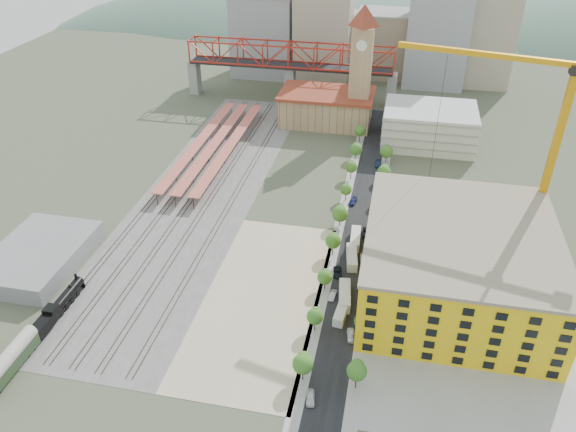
% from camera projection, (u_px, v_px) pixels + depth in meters
% --- Properties ---
extents(ground, '(400.00, 400.00, 0.00)m').
position_uv_depth(ground, '(302.00, 231.00, 164.38)').
color(ground, '#474C38').
rests_on(ground, ground).
extents(ballast_strip, '(36.00, 165.00, 0.06)m').
position_uv_depth(ballast_strip, '(204.00, 189.00, 185.08)').
color(ballast_strip, '#605E59').
rests_on(ballast_strip, ground).
extents(dirt_lot, '(28.00, 67.00, 0.06)m').
position_uv_depth(dirt_lot, '(262.00, 298.00, 138.95)').
color(dirt_lot, tan).
rests_on(dirt_lot, ground).
extents(street_asphalt, '(12.00, 170.00, 0.06)m').
position_uv_depth(street_asphalt, '(361.00, 210.00, 174.03)').
color(street_asphalt, black).
rests_on(street_asphalt, ground).
extents(sidewalk_west, '(3.00, 170.00, 0.04)m').
position_uv_depth(sidewalk_west, '(343.00, 208.00, 174.99)').
color(sidewalk_west, gray).
rests_on(sidewalk_west, ground).
extents(sidewalk_east, '(3.00, 170.00, 0.04)m').
position_uv_depth(sidewalk_east, '(379.00, 212.00, 173.09)').
color(sidewalk_east, gray).
rests_on(sidewalk_east, ground).
extents(construction_pad, '(50.00, 90.00, 0.06)m').
position_uv_depth(construction_pad, '(464.00, 294.00, 140.02)').
color(construction_pad, gray).
rests_on(construction_pad, ground).
extents(rail_tracks, '(26.56, 160.00, 0.18)m').
position_uv_depth(rail_tracks, '(199.00, 189.00, 185.32)').
color(rail_tracks, '#382B23').
rests_on(rail_tracks, ground).
extents(platform_canopies, '(16.00, 80.00, 4.12)m').
position_uv_depth(platform_canopies, '(215.00, 143.00, 206.62)').
color(platform_canopies, '#D45551').
rests_on(platform_canopies, ground).
extents(station_hall, '(38.00, 24.00, 13.10)m').
position_uv_depth(station_hall, '(327.00, 107.00, 229.64)').
color(station_hall, tan).
rests_on(station_hall, ground).
extents(clock_tower, '(12.00, 12.00, 52.00)m').
position_uv_depth(clock_tower, '(362.00, 57.00, 214.01)').
color(clock_tower, tan).
rests_on(clock_tower, ground).
extents(parking_garage, '(34.00, 26.00, 14.00)m').
position_uv_depth(parking_garage, '(429.00, 126.00, 212.45)').
color(parking_garage, silver).
rests_on(parking_garage, ground).
extents(truss_bridge, '(94.00, 9.60, 25.60)m').
position_uv_depth(truss_bridge, '(290.00, 58.00, 245.66)').
color(truss_bridge, gray).
rests_on(truss_bridge, ground).
extents(construction_building, '(44.60, 50.60, 18.80)m').
position_uv_depth(construction_building, '(457.00, 263.00, 135.55)').
color(construction_building, yellow).
rests_on(construction_building, ground).
extents(warehouse, '(22.00, 32.00, 5.00)m').
position_uv_depth(warehouse, '(38.00, 256.00, 149.58)').
color(warehouse, gray).
rests_on(warehouse, ground).
extents(street_trees, '(15.40, 124.40, 8.00)m').
position_uv_depth(street_trees, '(358.00, 228.00, 165.76)').
color(street_trees, '#2A671F').
rests_on(street_trees, ground).
extents(skyline, '(133.00, 46.00, 60.00)m').
position_uv_depth(skyline, '(372.00, 32.00, 268.88)').
color(skyline, '#9EA0A3').
rests_on(skyline, ground).
extents(distant_hills, '(647.00, 264.00, 227.00)m').
position_uv_depth(distant_hills, '(425.00, 136.00, 414.37)').
color(distant_hills, '#4C6B59').
rests_on(distant_hills, ground).
extents(locomotive, '(2.81, 21.69, 5.42)m').
position_uv_depth(locomotive, '(60.00, 305.00, 133.52)').
color(locomotive, black).
rests_on(locomotive, ground).
extents(coach, '(3.11, 18.07, 5.67)m').
position_uv_depth(coach, '(7.00, 364.00, 116.63)').
color(coach, '#23361D').
rests_on(coach, ground).
extents(tower_crane, '(55.95, 14.97, 60.85)m').
position_uv_depth(tower_crane, '(545.00, 121.00, 137.65)').
color(tower_crane, orange).
rests_on(tower_crane, ground).
extents(site_trailer_a, '(3.32, 9.36, 2.51)m').
position_uv_depth(site_trailer_a, '(342.00, 311.00, 132.91)').
color(site_trailer_a, silver).
rests_on(site_trailer_a, ground).
extents(site_trailer_b, '(3.93, 10.62, 2.84)m').
position_uv_depth(site_trailer_b, '(345.00, 296.00, 137.44)').
color(site_trailer_b, silver).
rests_on(site_trailer_b, ground).
extents(site_trailer_c, '(4.01, 10.31, 2.75)m').
position_uv_depth(site_trailer_c, '(352.00, 258.00, 150.79)').
color(site_trailer_c, silver).
rests_on(site_trailer_c, ground).
extents(site_trailer_d, '(3.10, 10.11, 2.74)m').
position_uv_depth(site_trailer_d, '(355.00, 239.00, 158.42)').
color(site_trailer_d, silver).
rests_on(site_trailer_d, ground).
extents(car_0, '(2.38, 4.46, 1.44)m').
position_uv_depth(car_0, '(310.00, 398.00, 112.03)').
color(car_0, silver).
rests_on(car_0, ground).
extents(car_1, '(1.86, 4.20, 1.34)m').
position_uv_depth(car_1, '(333.00, 295.00, 138.69)').
color(car_1, '#ADADB3').
rests_on(car_1, ground).
extents(car_2, '(2.85, 5.00, 1.32)m').
position_uv_depth(car_2, '(338.00, 272.00, 146.52)').
color(car_2, black).
rests_on(car_2, ground).
extents(car_3, '(2.76, 5.11, 1.41)m').
position_uv_depth(car_3, '(353.00, 201.00, 177.27)').
color(car_3, navy).
rests_on(car_3, ground).
extents(car_4, '(2.40, 4.48, 1.45)m').
position_uv_depth(car_4, '(351.00, 335.00, 126.85)').
color(car_4, white).
rests_on(car_4, ground).
extents(car_5, '(2.05, 4.43, 1.41)m').
position_uv_depth(car_5, '(363.00, 259.00, 151.25)').
color(car_5, '#A5A4A9').
rests_on(car_5, ground).
extents(car_6, '(3.06, 5.95, 1.60)m').
position_uv_depth(car_6, '(367.00, 233.00, 161.81)').
color(car_6, black).
rests_on(car_6, ground).
extents(car_7, '(2.15, 5.16, 1.49)m').
position_uv_depth(car_7, '(378.00, 164.00, 199.33)').
color(car_7, navy).
rests_on(car_7, ground).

